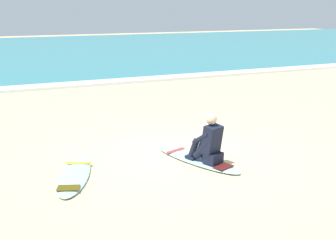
{
  "coord_description": "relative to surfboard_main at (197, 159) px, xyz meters",
  "views": [
    {
      "loc": [
        -3.65,
        -7.54,
        2.93
      ],
      "look_at": [
        0.07,
        0.71,
        0.55
      ],
      "focal_mm": 46.24,
      "sensor_mm": 36.0,
      "label": 1
    }
  ],
  "objects": [
    {
      "name": "ground_plane",
      "position": [
        -0.15,
        0.49,
        -0.04
      ],
      "size": [
        80.0,
        80.0,
        0.0
      ],
      "primitive_type": "plane",
      "color": "#CCB584"
    },
    {
      "name": "sea",
      "position": [
        -0.15,
        22.9,
        0.01
      ],
      "size": [
        80.0,
        28.0,
        0.1
      ],
      "primitive_type": "cube",
      "color": "teal",
      "rests_on": "ground"
    },
    {
      "name": "breaking_foam",
      "position": [
        -0.15,
        9.2,
        0.02
      ],
      "size": [
        80.0,
        0.9,
        0.11
      ],
      "primitive_type": "cube",
      "color": "white",
      "rests_on": "ground"
    },
    {
      "name": "surfboard_main",
      "position": [
        0.0,
        0.0,
        0.0
      ],
      "size": [
        1.16,
        2.18,
        0.08
      ],
      "color": "#9ED1E5",
      "rests_on": "ground"
    },
    {
      "name": "surfer_seated",
      "position": [
        0.09,
        -0.29,
        0.4
      ],
      "size": [
        0.56,
        0.77,
        0.95
      ],
      "color": "black",
      "rests_on": "surfboard_main"
    },
    {
      "name": "surfboard_spare_near",
      "position": [
        -2.37,
        0.14,
        0.0
      ],
      "size": [
        1.18,
        1.99,
        0.08
      ],
      "color": "#9ED1E5",
      "rests_on": "ground"
    }
  ]
}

